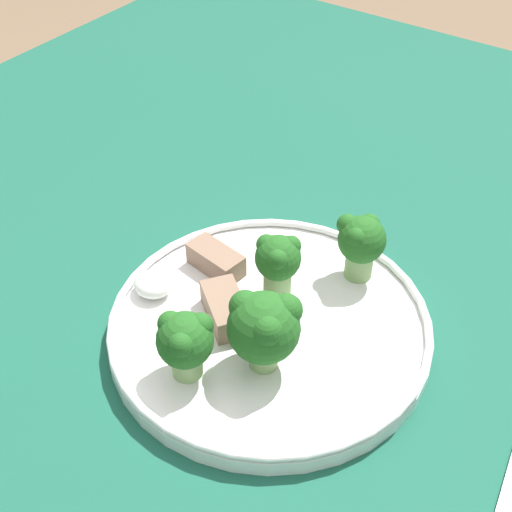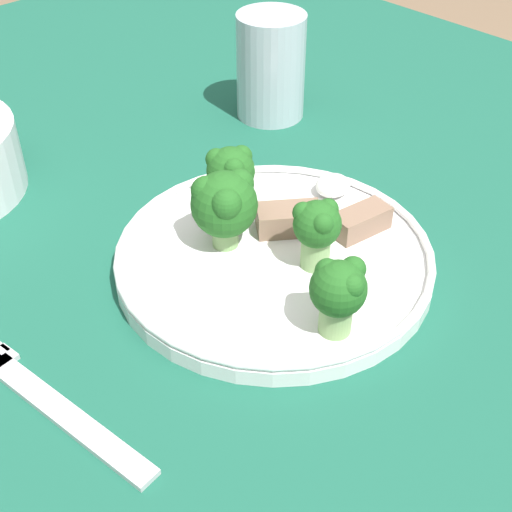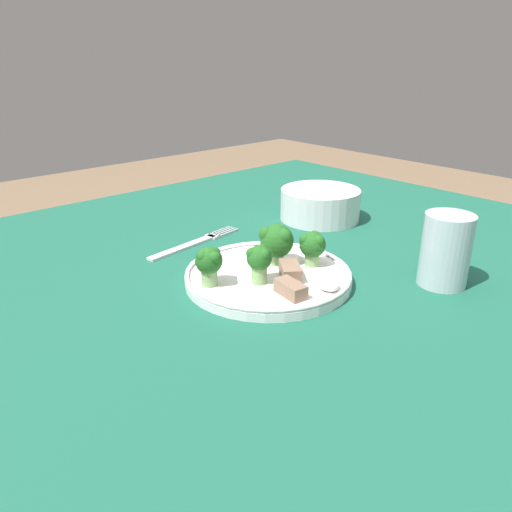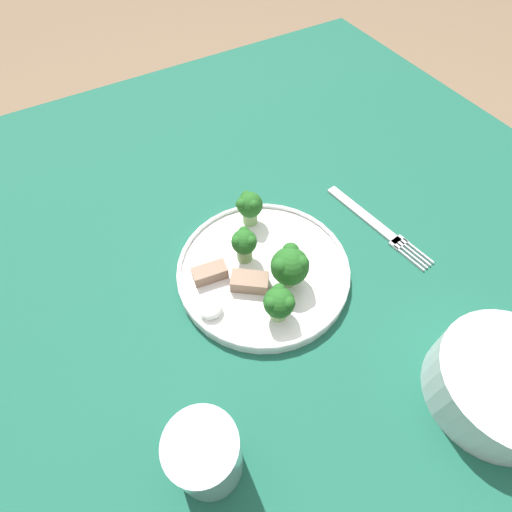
% 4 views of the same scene
% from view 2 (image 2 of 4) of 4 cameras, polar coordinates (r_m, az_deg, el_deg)
% --- Properties ---
extents(table, '(1.06, 1.19, 0.73)m').
position_cam_2_polar(table, '(0.59, -3.38, -6.83)').
color(table, '#195642').
rests_on(table, ground_plane).
extents(dinner_plate, '(0.23, 0.23, 0.02)m').
position_cam_2_polar(dinner_plate, '(0.52, 1.45, -0.12)').
color(dinner_plate, white).
rests_on(dinner_plate, table).
extents(fork, '(0.04, 0.19, 0.00)m').
position_cam_2_polar(fork, '(0.45, -16.93, -10.59)').
color(fork, silver).
rests_on(fork, table).
extents(drinking_glass, '(0.07, 0.07, 0.10)m').
position_cam_2_polar(drinking_glass, '(0.70, 1.18, 14.51)').
color(drinking_glass, '#B2C1CC').
rests_on(drinking_glass, table).
extents(broccoli_floret_near_rim_left, '(0.04, 0.04, 0.05)m').
position_cam_2_polar(broccoli_floret_near_rim_left, '(0.44, 6.76, -2.66)').
color(broccoli_floret_near_rim_left, '#7FA866').
rests_on(broccoli_floret_near_rim_left, dinner_plate).
extents(broccoli_floret_center_left, '(0.05, 0.05, 0.06)m').
position_cam_2_polar(broccoli_floret_center_left, '(0.50, -2.56, 4.25)').
color(broccoli_floret_center_left, '#7FA866').
rests_on(broccoli_floret_center_left, dinner_plate).
extents(broccoli_floret_back_left, '(0.03, 0.03, 0.05)m').
position_cam_2_polar(broccoli_floret_back_left, '(0.49, 4.90, 2.29)').
color(broccoli_floret_back_left, '#7FA866').
rests_on(broccoli_floret_back_left, dinner_plate).
extents(broccoli_floret_front_left, '(0.04, 0.04, 0.05)m').
position_cam_2_polar(broccoli_floret_front_left, '(0.55, -2.03, 6.76)').
color(broccoli_floret_front_left, '#7FA866').
rests_on(broccoli_floret_front_left, dinner_plate).
extents(meat_slice_front_slice, '(0.05, 0.03, 0.02)m').
position_cam_2_polar(meat_slice_front_slice, '(0.54, 8.38, 2.78)').
color(meat_slice_front_slice, '#846651').
rests_on(meat_slice_front_slice, dinner_plate).
extents(meat_slice_middle_slice, '(0.05, 0.05, 0.02)m').
position_cam_2_polar(meat_slice_middle_slice, '(0.53, 2.63, 2.95)').
color(meat_slice_middle_slice, '#846651').
rests_on(meat_slice_middle_slice, dinner_plate).
extents(sauce_dollop, '(0.03, 0.03, 0.02)m').
position_cam_2_polar(sauce_dollop, '(0.58, 6.15, 5.64)').
color(sauce_dollop, white).
rests_on(sauce_dollop, dinner_plate).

